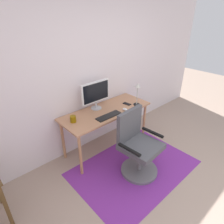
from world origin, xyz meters
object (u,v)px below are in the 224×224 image
object	(u,v)px
keyboard	(109,116)
office_chair	(137,148)
computer_mouse	(125,109)
coffee_cup	(73,119)
desk_lamp	(137,91)
monitor	(96,93)
desk	(106,114)
cell_phone	(127,104)

from	to	relation	value
keyboard	office_chair	bearing A→B (deg)	-83.18
computer_mouse	coffee_cup	size ratio (longest dim) A/B	1.05
desk_lamp	coffee_cup	bearing A→B (deg)	168.09
monitor	keyboard	size ratio (longest dim) A/B	1.23
desk	desk_lamp	bearing A→B (deg)	-20.45
desk	cell_phone	xyz separation A→B (m)	(0.42, -0.06, 0.08)
monitor	keyboard	xyz separation A→B (m)	(-0.03, -0.35, -0.27)
cell_phone	office_chair	bearing A→B (deg)	-133.22
desk_lamp	desk	bearing A→B (deg)	159.55
desk	cell_phone	world-z (taller)	cell_phone
computer_mouse	office_chair	world-z (taller)	office_chair
computer_mouse	keyboard	bearing A→B (deg)	175.47
computer_mouse	office_chair	bearing A→B (deg)	-116.82
keyboard	office_chair	xyz separation A→B (m)	(0.07, -0.56, -0.34)
desk_lamp	office_chair	bearing A→B (deg)	-136.16
keyboard	desk_lamp	bearing A→B (deg)	-1.25
coffee_cup	office_chair	bearing A→B (deg)	-54.27
monitor	computer_mouse	size ratio (longest dim) A/B	5.10
coffee_cup	desk_lamp	distance (m)	1.18
coffee_cup	cell_phone	bearing A→B (deg)	-5.98
coffee_cup	office_chair	distance (m)	1.04
computer_mouse	desk_lamp	world-z (taller)	desk_lamp
monitor	desk_lamp	xyz separation A→B (m)	(0.61, -0.36, -0.02)
desk	desk_lamp	size ratio (longest dim) A/B	3.97
monitor	cell_phone	bearing A→B (deg)	-24.69
coffee_cup	office_chair	size ratio (longest dim) A/B	0.10
monitor	keyboard	world-z (taller)	monitor
desk_lamp	monitor	bearing A→B (deg)	149.21
cell_phone	coffee_cup	bearing A→B (deg)	165.13
desk	coffee_cup	xyz separation A→B (m)	(-0.61, 0.04, 0.12)
monitor	computer_mouse	xyz separation A→B (m)	(0.31, -0.38, -0.26)
desk_lamp	office_chair	distance (m)	0.98
computer_mouse	desk_lamp	xyz separation A→B (m)	(0.30, 0.01, 0.24)
office_chair	cell_phone	bearing A→B (deg)	51.02
computer_mouse	desk_lamp	distance (m)	0.38
desk	desk_lamp	distance (m)	0.65
keyboard	computer_mouse	size ratio (longest dim) A/B	4.13
monitor	desk_lamp	world-z (taller)	monitor
desk	computer_mouse	xyz separation A→B (m)	(0.23, -0.21, 0.09)
coffee_cup	monitor	bearing A→B (deg)	13.19
desk	desk_lamp	xyz separation A→B (m)	(0.53, -0.20, 0.33)
keyboard	cell_phone	size ratio (longest dim) A/B	3.07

